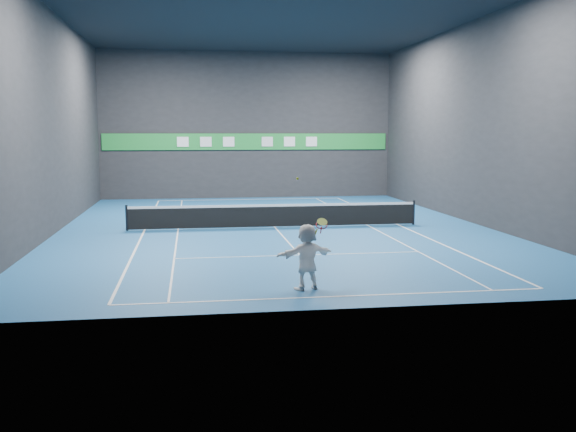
{
  "coord_description": "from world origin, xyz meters",
  "views": [
    {
      "loc": [
        -3.5,
        -27.03,
        4.02
      ],
      "look_at": [
        -0.6,
        -7.77,
        1.5
      ],
      "focal_mm": 40.0,
      "sensor_mm": 36.0,
      "label": 1
    }
  ],
  "objects": [
    {
      "name": "ground",
      "position": [
        0.0,
        0.0,
        0.0
      ],
      "size": [
        26.0,
        26.0,
        0.0
      ],
      "primitive_type": "plane",
      "color": "#19538D",
      "rests_on": "ground"
    },
    {
      "name": "ceiling",
      "position": [
        0.0,
        0.0,
        9.0
      ],
      "size": [
        26.0,
        26.0,
        0.0
      ],
      "primitive_type": "plane",
      "color": "black",
      "rests_on": "ground"
    },
    {
      "name": "wall_back",
      "position": [
        0.0,
        13.0,
        4.5
      ],
      "size": [
        18.0,
        0.1,
        9.0
      ],
      "primitive_type": "cube",
      "color": "#242427",
      "rests_on": "ground"
    },
    {
      "name": "wall_front",
      "position": [
        0.0,
        -13.0,
        4.5
      ],
      "size": [
        18.0,
        0.1,
        9.0
      ],
      "primitive_type": "cube",
      "color": "#242427",
      "rests_on": "ground"
    },
    {
      "name": "wall_left",
      "position": [
        -9.0,
        0.0,
        4.5
      ],
      "size": [
        0.1,
        26.0,
        9.0
      ],
      "primitive_type": "cube",
      "color": "#242427",
      "rests_on": "ground"
    },
    {
      "name": "wall_right",
      "position": [
        9.0,
        0.0,
        4.5
      ],
      "size": [
        0.1,
        26.0,
        9.0
      ],
      "primitive_type": "cube",
      "color": "#242427",
      "rests_on": "ground"
    },
    {
      "name": "baseline_near",
      "position": [
        0.0,
        -11.89,
        0.0
      ],
      "size": [
        10.98,
        0.08,
        0.01
      ],
      "primitive_type": "cube",
      "color": "white",
      "rests_on": "ground"
    },
    {
      "name": "baseline_far",
      "position": [
        0.0,
        11.89,
        0.0
      ],
      "size": [
        10.98,
        0.08,
        0.01
      ],
      "primitive_type": "cube",
      "color": "white",
      "rests_on": "ground"
    },
    {
      "name": "sideline_doubles_left",
      "position": [
        -5.49,
        0.0,
        0.0
      ],
      "size": [
        0.08,
        23.78,
        0.01
      ],
      "primitive_type": "cube",
      "color": "white",
      "rests_on": "ground"
    },
    {
      "name": "sideline_doubles_right",
      "position": [
        5.49,
        0.0,
        0.0
      ],
      "size": [
        0.08,
        23.78,
        0.01
      ],
      "primitive_type": "cube",
      "color": "white",
      "rests_on": "ground"
    },
    {
      "name": "sideline_singles_left",
      "position": [
        -4.11,
        0.0,
        0.0
      ],
      "size": [
        0.06,
        23.78,
        0.01
      ],
      "primitive_type": "cube",
      "color": "white",
      "rests_on": "ground"
    },
    {
      "name": "sideline_singles_right",
      "position": [
        4.11,
        0.0,
        0.0
      ],
      "size": [
        0.06,
        23.78,
        0.01
      ],
      "primitive_type": "cube",
      "color": "white",
      "rests_on": "ground"
    },
    {
      "name": "service_line_near",
      "position": [
        0.0,
        -6.4,
        0.0
      ],
      "size": [
        8.23,
        0.06,
        0.01
      ],
      "primitive_type": "cube",
      "color": "white",
      "rests_on": "ground"
    },
    {
      "name": "service_line_far",
      "position": [
        0.0,
        6.4,
        0.0
      ],
      "size": [
        8.23,
        0.06,
        0.01
      ],
      "primitive_type": "cube",
      "color": "white",
      "rests_on": "ground"
    },
    {
      "name": "center_service_line",
      "position": [
        0.0,
        0.0,
        0.0
      ],
      "size": [
        0.06,
        12.8,
        0.01
      ],
      "primitive_type": "cube",
      "color": "white",
      "rests_on": "ground"
    },
    {
      "name": "player",
      "position": [
        -0.6,
        -11.05,
        0.86
      ],
      "size": [
        1.67,
        0.98,
        1.72
      ],
      "primitive_type": "imported",
      "rotation": [
        0.0,
        0.0,
        3.46
      ],
      "color": "white",
      "rests_on": "ground"
    },
    {
      "name": "tennis_ball",
      "position": [
        -0.82,
        -10.84,
        2.86
      ],
      "size": [
        0.06,
        0.06,
        0.06
      ],
      "primitive_type": "sphere",
      "color": "#C1E225",
      "rests_on": "player"
    },
    {
      "name": "tennis_net",
      "position": [
        0.0,
        0.0,
        0.54
      ],
      "size": [
        12.5,
        0.1,
        1.07
      ],
      "color": "black",
      "rests_on": "ground"
    },
    {
      "name": "sponsor_banner",
      "position": [
        0.0,
        12.93,
        3.5
      ],
      "size": [
        17.64,
        0.11,
        1.0
      ],
      "color": "#1E8D35",
      "rests_on": "wall_back"
    },
    {
      "name": "tennis_racket",
      "position": [
        -0.23,
        -11.0,
        1.65
      ],
      "size": [
        0.43,
        0.36,
        0.51
      ],
      "color": "#AD121B",
      "rests_on": "player"
    }
  ]
}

